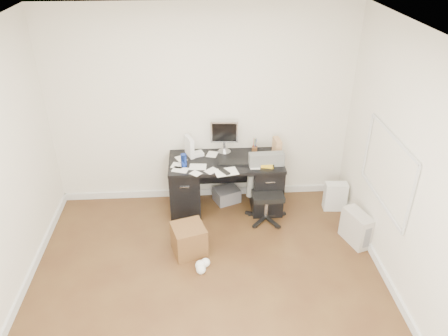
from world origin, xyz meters
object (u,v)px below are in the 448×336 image
at_px(keyboard, 236,162).
at_px(office_chair, 267,190).
at_px(lcd_monitor, 224,137).
at_px(pc_tower, 356,228).
at_px(wicker_basket, 189,239).
at_px(desk, 226,183).

distance_m(keyboard, office_chair, 0.54).
bearing_deg(office_chair, lcd_monitor, 132.16).
bearing_deg(lcd_monitor, keyboard, -61.56).
distance_m(pc_tower, wicker_basket, 2.06).
distance_m(lcd_monitor, wicker_basket, 1.47).
bearing_deg(keyboard, office_chair, -27.17).
xyz_separation_m(desk, keyboard, (0.13, -0.07, 0.36)).
distance_m(keyboard, pc_tower, 1.71).
xyz_separation_m(keyboard, wicker_basket, (-0.64, -0.83, -0.58)).
height_order(desk, pc_tower, desk).
xyz_separation_m(desk, pc_tower, (1.56, -0.84, -0.19)).
height_order(desk, wicker_basket, desk).
bearing_deg(keyboard, pc_tower, -24.18).
bearing_deg(office_chair, keyboard, 146.49).
height_order(lcd_monitor, pc_tower, lcd_monitor).
height_order(office_chair, pc_tower, office_chair).
bearing_deg(lcd_monitor, desk, -84.70).
xyz_separation_m(desk, lcd_monitor, (-0.00, 0.23, 0.58)).
xyz_separation_m(lcd_monitor, wicker_basket, (-0.50, -1.13, -0.80)).
relative_size(keyboard, office_chair, 0.50).
bearing_deg(pc_tower, office_chair, 133.95).
bearing_deg(desk, office_chair, -30.80).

